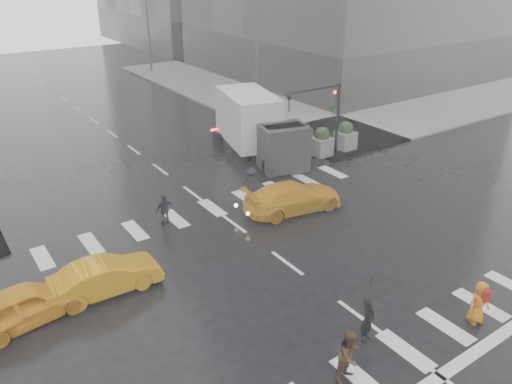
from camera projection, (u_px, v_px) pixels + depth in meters
ground at (287, 263)px, 20.03m from camera, size 120.00×120.00×0.00m
sidewalk_ne at (341, 100)px, 43.09m from camera, size 35.00×35.00×0.15m
road_markings at (287, 263)px, 20.02m from camera, size 18.00×48.00×0.01m
traffic_signal_pole at (326, 107)px, 29.28m from camera, size 4.45×0.42×4.50m
street_lamp_near at (255, 51)px, 36.96m from camera, size 2.15×0.22×9.00m
street_lamp_far at (147, 25)px, 51.87m from camera, size 2.15×0.22×9.00m
planter_west at (296, 148)px, 29.33m from camera, size 1.10×1.10×1.80m
planter_mid at (322, 142)px, 30.36m from camera, size 1.10×1.10×1.80m
planter_east at (345, 136)px, 31.39m from camera, size 1.10×1.10×1.80m
pedestrian_black at (370, 298)px, 15.29m from camera, size 1.22×1.23×2.43m
pedestrian_brown at (350, 356)px, 14.16m from camera, size 0.93×0.78×1.69m
pedestrian_orange at (479, 302)px, 16.47m from camera, size 0.87×0.69×1.56m
pedestrian_far_a at (165, 209)px, 22.69m from camera, size 0.93×0.62×1.50m
pedestrian_far_b at (251, 182)px, 25.32m from camera, size 1.11×1.16×1.60m
taxi_front at (25, 304)px, 16.52m from camera, size 4.26×2.21×1.39m
taxi_mid at (106, 277)px, 18.04m from camera, size 3.99×1.49×1.30m
taxi_rear at (293, 197)px, 23.97m from camera, size 4.56×2.60×1.42m
box_truck at (257, 125)px, 29.95m from camera, size 2.68×7.16×3.80m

